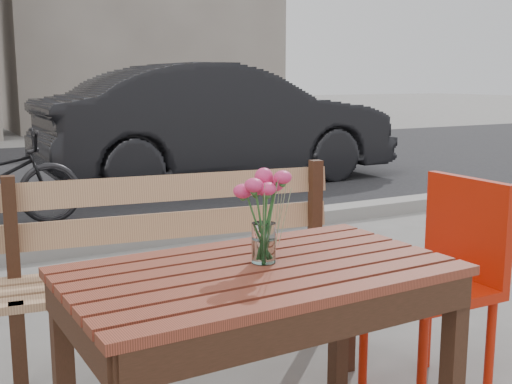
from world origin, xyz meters
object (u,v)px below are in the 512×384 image
Objects in this scene: main_table at (260,304)px; red_chair at (444,270)px; parked_car at (220,124)px; main_vase at (264,204)px.

main_table is 1.01m from red_chair.
parked_car is at bearing 164.69° from red_chair.
red_chair is (0.98, 0.20, -0.09)m from main_table.
main_vase reaches higher than red_chair.
parked_car reaches higher than red_chair.
red_chair is at bearing 10.01° from main_table.
main_table is at bearing 155.89° from parked_car.
red_chair is 0.20× the size of parked_car.
red_chair is 5.67m from parked_car.
parked_car is (2.53, 5.60, -0.18)m from main_vase.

